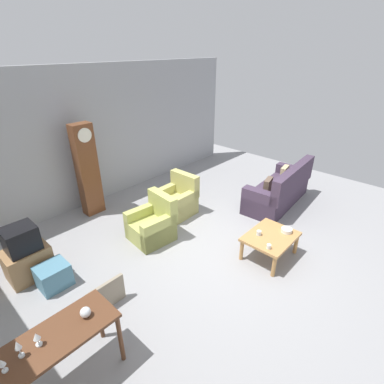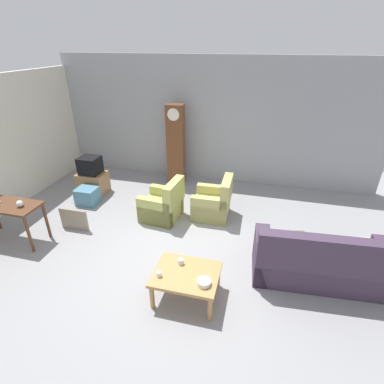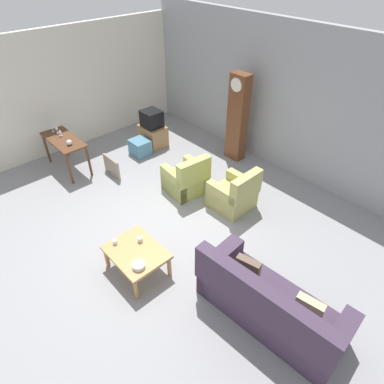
{
  "view_description": "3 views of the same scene",
  "coord_description": "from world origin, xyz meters",
  "px_view_note": "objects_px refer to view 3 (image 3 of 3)",
  "views": [
    {
      "loc": [
        -3.7,
        -2.68,
        3.52
      ],
      "look_at": [
        0.22,
        0.92,
        0.84
      ],
      "focal_mm": 27.13,
      "sensor_mm": 36.0,
      "label": 1
    },
    {
      "loc": [
        1.34,
        -3.95,
        3.49
      ],
      "look_at": [
        0.09,
        0.92,
        0.88
      ],
      "focal_mm": 27.47,
      "sensor_mm": 36.0,
      "label": 2
    },
    {
      "loc": [
        3.7,
        -2.56,
        4.42
      ],
      "look_at": [
        0.17,
        0.65,
        0.73
      ],
      "focal_mm": 30.95,
      "sensor_mm": 36.0,
      "label": 3
    }
  ],
  "objects_px": {
    "console_table_dark": "(64,143)",
    "framed_picture_leaning": "(112,167)",
    "couch_floral": "(269,305)",
    "armchair_olive_near": "(186,180)",
    "tv_crt": "(152,119)",
    "wine_glass_short": "(60,132)",
    "wine_glass_tall": "(52,128)",
    "tv_stand_cabinet": "(153,136)",
    "wine_glass_mid": "(56,128)",
    "grandfather_clock": "(238,118)",
    "cup_blue_rimmed": "(140,239)",
    "coffee_table_wood": "(136,254)",
    "cup_white_porcelain": "(115,242)",
    "glass_dome_cloche": "(69,142)",
    "armchair_olive_far": "(234,195)",
    "bowl_white_stacked": "(139,266)",
    "storage_box_blue": "(140,147)"
  },
  "relations": [
    {
      "from": "cup_blue_rimmed",
      "to": "console_table_dark",
      "type": "bearing_deg",
      "value": 173.67
    },
    {
      "from": "storage_box_blue",
      "to": "wine_glass_tall",
      "type": "distance_m",
      "value": 2.09
    },
    {
      "from": "framed_picture_leaning",
      "to": "wine_glass_tall",
      "type": "bearing_deg",
      "value": -156.11
    },
    {
      "from": "grandfather_clock",
      "to": "tv_crt",
      "type": "distance_m",
      "value": 2.21
    },
    {
      "from": "cup_blue_rimmed",
      "to": "bowl_white_stacked",
      "type": "relative_size",
      "value": 0.43
    },
    {
      "from": "wine_glass_mid",
      "to": "glass_dome_cloche",
      "type": "bearing_deg",
      "value": -2.75
    },
    {
      "from": "storage_box_blue",
      "to": "armchair_olive_far",
      "type": "bearing_deg",
      "value": 3.48
    },
    {
      "from": "grandfather_clock",
      "to": "storage_box_blue",
      "type": "height_order",
      "value": "grandfather_clock"
    },
    {
      "from": "grandfather_clock",
      "to": "framed_picture_leaning",
      "type": "height_order",
      "value": "grandfather_clock"
    },
    {
      "from": "armchair_olive_near",
      "to": "cup_blue_rimmed",
      "type": "bearing_deg",
      "value": -62.87
    },
    {
      "from": "couch_floral",
      "to": "wine_glass_tall",
      "type": "distance_m",
      "value": 6.12
    },
    {
      "from": "tv_crt",
      "to": "glass_dome_cloche",
      "type": "distance_m",
      "value": 2.18
    },
    {
      "from": "wine_glass_short",
      "to": "cup_blue_rimmed",
      "type": "bearing_deg",
      "value": -6.41
    },
    {
      "from": "coffee_table_wood",
      "to": "cup_white_porcelain",
      "type": "xyz_separation_m",
      "value": [
        -0.36,
        -0.16,
        0.11
      ]
    },
    {
      "from": "coffee_table_wood",
      "to": "tv_crt",
      "type": "bearing_deg",
      "value": 139.51
    },
    {
      "from": "coffee_table_wood",
      "to": "tv_stand_cabinet",
      "type": "xyz_separation_m",
      "value": [
        -3.2,
        2.73,
        -0.12
      ]
    },
    {
      "from": "coffee_table_wood",
      "to": "tv_stand_cabinet",
      "type": "relative_size",
      "value": 1.41
    },
    {
      "from": "tv_stand_cabinet",
      "to": "wine_glass_mid",
      "type": "xyz_separation_m",
      "value": [
        -0.74,
        -2.15,
        0.67
      ]
    },
    {
      "from": "tv_stand_cabinet",
      "to": "cup_white_porcelain",
      "type": "relative_size",
      "value": 8.6
    },
    {
      "from": "couch_floral",
      "to": "armchair_olive_near",
      "type": "distance_m",
      "value": 3.28
    },
    {
      "from": "framed_picture_leaning",
      "to": "wine_glass_tall",
      "type": "height_order",
      "value": "wine_glass_tall"
    },
    {
      "from": "glass_dome_cloche",
      "to": "bowl_white_stacked",
      "type": "relative_size",
      "value": 0.61
    },
    {
      "from": "couch_floral",
      "to": "framed_picture_leaning",
      "type": "height_order",
      "value": "couch_floral"
    },
    {
      "from": "armchair_olive_near",
      "to": "storage_box_blue",
      "type": "relative_size",
      "value": 1.94
    },
    {
      "from": "grandfather_clock",
      "to": "cup_blue_rimmed",
      "type": "relative_size",
      "value": 24.58
    },
    {
      "from": "grandfather_clock",
      "to": "wine_glass_short",
      "type": "bearing_deg",
      "value": -126.68
    },
    {
      "from": "wine_glass_mid",
      "to": "storage_box_blue",
      "type": "bearing_deg",
      "value": 60.49
    },
    {
      "from": "couch_floral",
      "to": "cup_blue_rimmed",
      "type": "xyz_separation_m",
      "value": [
        -2.12,
        -0.67,
        0.15
      ]
    },
    {
      "from": "armchair_olive_near",
      "to": "grandfather_clock",
      "type": "xyz_separation_m",
      "value": [
        -0.25,
        1.84,
        0.75
      ]
    },
    {
      "from": "tv_stand_cabinet",
      "to": "wine_glass_tall",
      "type": "height_order",
      "value": "wine_glass_tall"
    },
    {
      "from": "coffee_table_wood",
      "to": "cup_blue_rimmed",
      "type": "height_order",
      "value": "cup_blue_rimmed"
    },
    {
      "from": "armchair_olive_far",
      "to": "wine_glass_mid",
      "type": "bearing_deg",
      "value": -155.39
    },
    {
      "from": "wine_glass_short",
      "to": "storage_box_blue",
      "type": "bearing_deg",
      "value": 65.22
    },
    {
      "from": "cup_white_porcelain",
      "to": "wine_glass_mid",
      "type": "bearing_deg",
      "value": 168.3
    },
    {
      "from": "console_table_dark",
      "to": "cup_blue_rimmed",
      "type": "height_order",
      "value": "console_table_dark"
    },
    {
      "from": "tv_crt",
      "to": "wine_glass_short",
      "type": "height_order",
      "value": "wine_glass_short"
    },
    {
      "from": "couch_floral",
      "to": "wine_glass_tall",
      "type": "xyz_separation_m",
      "value": [
        -6.09,
        -0.3,
        0.55
      ]
    },
    {
      "from": "armchair_olive_far",
      "to": "cup_blue_rimmed",
      "type": "xyz_separation_m",
      "value": [
        -0.1,
        -2.2,
        0.19
      ]
    },
    {
      "from": "console_table_dark",
      "to": "tv_stand_cabinet",
      "type": "relative_size",
      "value": 1.91
    },
    {
      "from": "couch_floral",
      "to": "glass_dome_cloche",
      "type": "distance_m",
      "value": 5.29
    },
    {
      "from": "bowl_white_stacked",
      "to": "tv_crt",
      "type": "bearing_deg",
      "value": 140.5
    },
    {
      "from": "console_table_dark",
      "to": "framed_picture_leaning",
      "type": "height_order",
      "value": "console_table_dark"
    },
    {
      "from": "couch_floral",
      "to": "armchair_olive_near",
      "type": "xyz_separation_m",
      "value": [
        -3.07,
        1.18,
        -0.05
      ]
    },
    {
      "from": "framed_picture_leaning",
      "to": "glass_dome_cloche",
      "type": "relative_size",
      "value": 4.95
    },
    {
      "from": "console_table_dark",
      "to": "framed_picture_leaning",
      "type": "distance_m",
      "value": 1.2
    },
    {
      "from": "armchair_olive_near",
      "to": "armchair_olive_far",
      "type": "distance_m",
      "value": 1.1
    },
    {
      "from": "wine_glass_mid",
      "to": "cup_white_porcelain",
      "type": "bearing_deg",
      "value": -11.7
    },
    {
      "from": "framed_picture_leaning",
      "to": "coffee_table_wood",
      "type": "bearing_deg",
      "value": -23.36
    },
    {
      "from": "glass_dome_cloche",
      "to": "cup_white_porcelain",
      "type": "relative_size",
      "value": 1.53
    },
    {
      "from": "armchair_olive_near",
      "to": "wine_glass_tall",
      "type": "distance_m",
      "value": 3.42
    }
  ]
}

